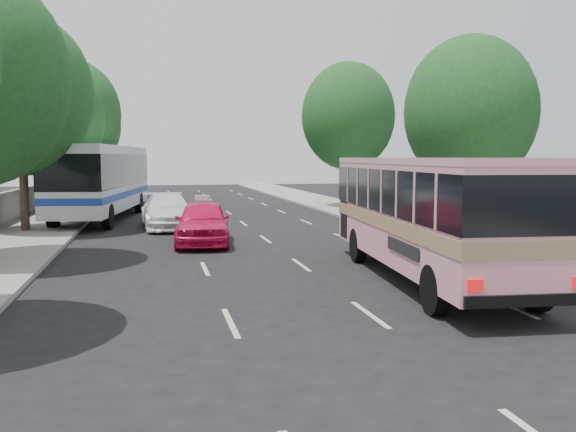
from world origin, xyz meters
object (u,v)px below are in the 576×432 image
object	(u,v)px
tour_coach_front	(102,176)
tour_coach_rear	(110,170)
pink_taxi	(203,222)
white_pickup	(167,211)
pink_bus	(429,205)

from	to	relation	value
tour_coach_front	tour_coach_rear	world-z (taller)	tour_coach_rear
pink_taxi	white_pickup	size ratio (longest dim) A/B	0.90
tour_coach_front	tour_coach_rear	distance (m)	11.98
pink_taxi	tour_coach_front	world-z (taller)	tour_coach_front
tour_coach_front	pink_taxi	bearing A→B (deg)	-58.82
tour_coach_rear	white_pickup	bearing A→B (deg)	-81.78
pink_bus	white_pickup	size ratio (longest dim) A/B	1.91
tour_coach_front	tour_coach_rear	bearing A→B (deg)	99.71
tour_coach_rear	pink_taxi	bearing A→B (deg)	-81.86
pink_bus	tour_coach_rear	bearing A→B (deg)	113.22
pink_bus	tour_coach_rear	world-z (taller)	tour_coach_rear
white_pickup	pink_bus	bearing A→B (deg)	-68.61
white_pickup	tour_coach_rear	bearing A→B (deg)	98.52
pink_bus	pink_taxi	bearing A→B (deg)	127.75
pink_taxi	tour_coach_rear	xyz separation A→B (m)	(-4.76, 22.18, 1.56)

